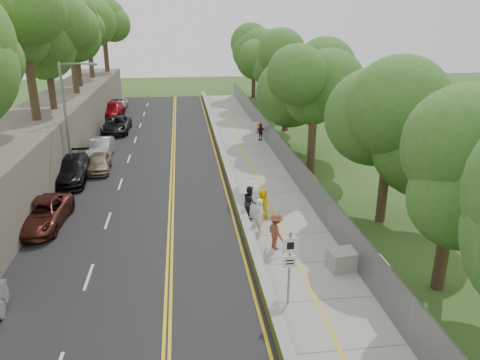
# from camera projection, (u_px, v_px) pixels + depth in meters

# --- Properties ---
(ground) EXTENTS (140.00, 140.00, 0.00)m
(ground) POSITION_uv_depth(u_px,v_px,m) (251.00, 267.00, 21.35)
(ground) COLOR #33511E
(ground) RESTS_ON ground
(road) EXTENTS (11.20, 66.00, 0.04)m
(road) POSITION_uv_depth(u_px,v_px,m) (150.00, 170.00, 34.74)
(road) COLOR black
(road) RESTS_ON ground
(sidewalk) EXTENTS (4.20, 66.00, 0.05)m
(sidewalk) POSITION_uv_depth(u_px,v_px,m) (255.00, 166.00, 35.67)
(sidewalk) COLOR gray
(sidewalk) RESTS_ON ground
(jersey_barrier) EXTENTS (0.42, 66.00, 0.60)m
(jersey_barrier) POSITION_uv_depth(u_px,v_px,m) (225.00, 163.00, 35.31)
(jersey_barrier) COLOR #CCDA37
(jersey_barrier) RESTS_ON ground
(rock_embankment) EXTENTS (5.00, 66.00, 4.00)m
(rock_embankment) POSITION_uv_depth(u_px,v_px,m) (32.00, 148.00, 33.13)
(rock_embankment) COLOR #595147
(rock_embankment) RESTS_ON ground
(chainlink_fence) EXTENTS (0.04, 66.00, 2.00)m
(chainlink_fence) POSITION_uv_depth(u_px,v_px,m) (283.00, 152.00, 35.59)
(chainlink_fence) COLOR slate
(chainlink_fence) RESTS_ON ground
(trees_embankment) EXTENTS (6.40, 66.00, 13.00)m
(trees_embankment) POSITION_uv_depth(u_px,v_px,m) (21.00, 21.00, 30.35)
(trees_embankment) COLOR #467F28
(trees_embankment) RESTS_ON rock_embankment
(trees_fenceside) EXTENTS (7.00, 66.00, 14.00)m
(trees_fenceside) POSITION_uv_depth(u_px,v_px,m) (317.00, 72.00, 33.87)
(trees_fenceside) COLOR #40772A
(trees_fenceside) RESTS_ON ground
(streetlight) EXTENTS (2.52, 0.22, 8.00)m
(streetlight) POSITION_uv_depth(u_px,v_px,m) (69.00, 112.00, 31.67)
(streetlight) COLOR gray
(streetlight) RESTS_ON ground
(signpost) EXTENTS (0.62, 0.09, 3.10)m
(signpost) POSITION_uv_depth(u_px,v_px,m) (290.00, 260.00, 18.00)
(signpost) COLOR gray
(signpost) RESTS_ON sidewalk
(construction_barrel) EXTENTS (0.61, 0.61, 1.00)m
(construction_barrel) POSITION_uv_depth(u_px,v_px,m) (257.00, 128.00, 45.33)
(construction_barrel) COLOR orange
(construction_barrel) RESTS_ON sidewalk
(concrete_block) EXTENTS (1.46, 1.18, 0.88)m
(concrete_block) POSITION_uv_depth(u_px,v_px,m) (343.00, 260.00, 21.02)
(concrete_block) COLOR gray
(concrete_block) RESTS_ON sidewalk
(car_2) EXTENTS (2.67, 5.32, 1.45)m
(car_2) POSITION_uv_depth(u_px,v_px,m) (41.00, 214.00, 25.18)
(car_2) COLOR #5A251E
(car_2) RESTS_ON road
(car_3) EXTENTS (2.63, 5.84, 1.66)m
(car_3) POSITION_uv_depth(u_px,v_px,m) (70.00, 170.00, 32.02)
(car_3) COLOR black
(car_3) RESTS_ON road
(car_4) EXTENTS (1.78, 3.97, 1.32)m
(car_4) POSITION_uv_depth(u_px,v_px,m) (99.00, 163.00, 34.13)
(car_4) COLOR gray
(car_4) RESTS_ON road
(car_5) EXTENTS (1.67, 4.75, 1.56)m
(car_5) POSITION_uv_depth(u_px,v_px,m) (100.00, 148.00, 37.31)
(car_5) COLOR #A1A3A8
(car_5) RESTS_ON road
(car_6) EXTENTS (2.54, 5.42, 1.50)m
(car_6) POSITION_uv_depth(u_px,v_px,m) (116.00, 125.00, 45.45)
(car_6) COLOR black
(car_6) RESTS_ON road
(car_7) EXTENTS (2.74, 5.75, 1.62)m
(car_7) POSITION_uv_depth(u_px,v_px,m) (112.00, 110.00, 52.14)
(car_7) COLOR maroon
(car_7) RESTS_ON road
(car_8) EXTENTS (1.66, 3.95, 1.33)m
(car_8) POSITION_uv_depth(u_px,v_px,m) (120.00, 104.00, 56.77)
(car_8) COLOR #B2B2B6
(car_8) RESTS_ON road
(painter_0) EXTENTS (0.80, 0.98, 1.72)m
(painter_0) POSITION_uv_depth(u_px,v_px,m) (263.00, 204.00, 26.12)
(painter_0) COLOR #CEA600
(painter_0) RESTS_ON sidewalk
(painter_1) EXTENTS (0.50, 0.72, 1.89)m
(painter_1) POSITION_uv_depth(u_px,v_px,m) (260.00, 216.00, 24.36)
(painter_1) COLOR white
(painter_1) RESTS_ON sidewalk
(painter_2) EXTENTS (0.72, 0.91, 1.85)m
(painter_2) POSITION_uv_depth(u_px,v_px,m) (250.00, 202.00, 26.24)
(painter_2) COLOR black
(painter_2) RESTS_ON sidewalk
(painter_3) EXTENTS (1.03, 1.35, 1.85)m
(painter_3) POSITION_uv_depth(u_px,v_px,m) (276.00, 231.00, 22.66)
(painter_3) COLOR brown
(painter_3) RESTS_ON sidewalk
(person_far) EXTENTS (0.97, 0.71, 1.53)m
(person_far) POSITION_uv_depth(u_px,v_px,m) (261.00, 132.00, 42.47)
(person_far) COLOR black
(person_far) RESTS_ON sidewalk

